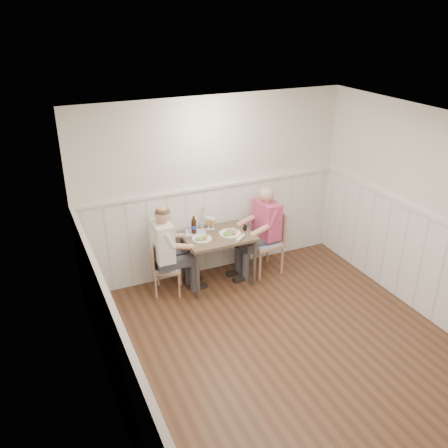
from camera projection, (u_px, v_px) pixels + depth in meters
name	position (u px, v px, depth m)	size (l,w,h in m)	color
ground_plane	(292.00, 355.00, 5.45)	(4.50, 4.50, 0.00)	#4B2A19
room_shell	(300.00, 237.00, 4.81)	(4.04, 4.54, 2.60)	silver
wainscot	(265.00, 276.00, 5.73)	(4.00, 4.49, 1.34)	white
dining_table	(218.00, 241.00, 6.66)	(0.96, 0.70, 0.75)	#483B2E
chair_right	(268.00, 239.00, 7.00)	(0.49, 0.49, 0.96)	#A37154
chair_left	(164.00, 265.00, 6.50)	(0.49, 0.49, 0.79)	#A37154
man_in_pink	(264.00, 236.00, 6.97)	(0.65, 0.46, 1.37)	#3F3F47
diner_cream	(166.00, 257.00, 6.43)	(0.61, 0.42, 1.32)	#3F3F47
plate_man	(230.00, 233.00, 6.61)	(0.31, 0.31, 0.08)	white
plate_diner	(201.00, 238.00, 6.46)	(0.27, 0.27, 0.07)	white
beer_glass_a	(213.00, 222.00, 6.73)	(0.07, 0.07, 0.17)	silver
beer_glass_b	(208.00, 221.00, 6.72)	(0.08, 0.08, 0.19)	silver
beer_bottle	(194.00, 226.00, 6.61)	(0.07, 0.07, 0.26)	black
rolled_napkin	(240.00, 238.00, 6.47)	(0.19, 0.17, 0.05)	white
grass_vase	(202.00, 217.00, 6.76)	(0.04, 0.04, 0.36)	silver
gingham_mat	(196.00, 233.00, 6.67)	(0.35, 0.31, 0.01)	#747EC7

